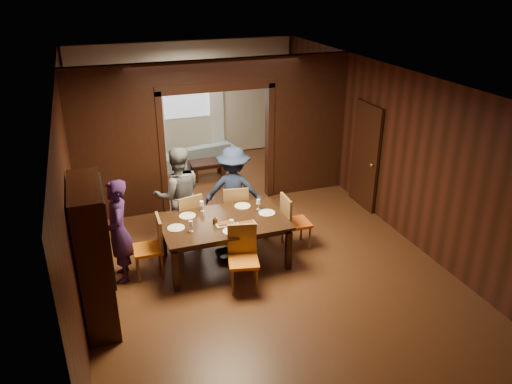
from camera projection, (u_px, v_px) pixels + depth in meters
name	position (u px, v px, depth m)	size (l,w,h in m)	color
floor	(243.00, 237.00, 8.97)	(9.00, 9.00, 0.00)	#583018
ceiling	(241.00, 75.00, 7.78)	(5.50, 9.00, 0.02)	silver
room_walls	(213.00, 128.00, 9.97)	(5.52, 9.01, 2.90)	black
person_purple	(118.00, 231.00, 7.48)	(0.60, 0.39, 1.64)	#351A4C
person_grey	(178.00, 195.00, 8.53)	(0.85, 0.66, 1.74)	#585A5F
person_navy	(234.00, 190.00, 8.89)	(1.04, 0.60, 1.61)	#1B2745
sofa	(198.00, 154.00, 12.20)	(1.88, 0.74, 0.55)	#96B3C4
serving_bowl	(225.00, 214.00, 8.03)	(0.36, 0.36, 0.09)	black
dining_table	(224.00, 241.00, 8.08)	(1.97, 1.23, 0.76)	black
coffee_table	(208.00, 170.00, 11.45)	(0.80, 0.50, 0.40)	black
chair_left	(148.00, 247.00, 7.70)	(0.44, 0.44, 0.97)	orange
chair_right	(296.00, 221.00, 8.49)	(0.44, 0.44, 0.97)	#EC5A16
chair_far_l	(186.00, 218.00, 8.60)	(0.44, 0.44, 0.97)	#D25813
chair_far_r	(235.00, 209.00, 8.92)	(0.44, 0.44, 0.97)	orange
chair_near	(243.00, 260.00, 7.38)	(0.44, 0.44, 0.97)	orange
hutch	(94.00, 256.00, 6.50)	(0.40, 1.20, 2.00)	black
door_right	(365.00, 156.00, 9.79)	(0.06, 0.90, 2.10)	black
window_far	(186.00, 91.00, 12.09)	(1.20, 0.03, 1.30)	silver
curtain_left	(156.00, 112.00, 12.01)	(0.35, 0.06, 2.40)	white
curtain_right	(217.00, 107.00, 12.47)	(0.35, 0.06, 2.40)	white
plate_left	(176.00, 228.00, 7.68)	(0.27, 0.27, 0.01)	silver
plate_far_l	(187.00, 216.00, 8.06)	(0.27, 0.27, 0.01)	white
plate_far_r	(243.00, 206.00, 8.40)	(0.27, 0.27, 0.01)	white
plate_right	(267.00, 213.00, 8.16)	(0.27, 0.27, 0.01)	white
plate_near	(231.00, 231.00, 7.59)	(0.27, 0.27, 0.01)	white
platter_a	(225.00, 224.00, 7.79)	(0.30, 0.20, 0.04)	gray
platter_b	(247.00, 224.00, 7.79)	(0.30, 0.20, 0.04)	gray
wineglass_left	(191.00, 226.00, 7.56)	(0.08, 0.08, 0.18)	white
wineglass_far	(202.00, 206.00, 8.19)	(0.08, 0.08, 0.18)	silver
wineglass_right	(258.00, 204.00, 8.26)	(0.08, 0.08, 0.18)	silver
tumbler	(231.00, 224.00, 7.67)	(0.07, 0.07, 0.14)	silver
condiment_jar	(215.00, 220.00, 7.81)	(0.08, 0.08, 0.11)	#4C2711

